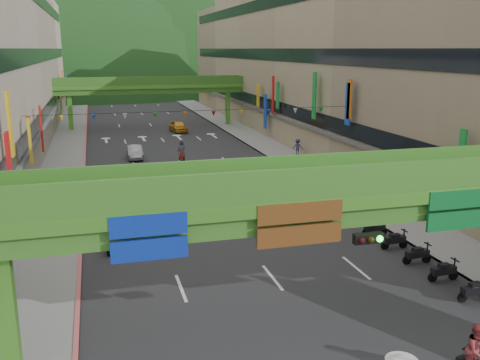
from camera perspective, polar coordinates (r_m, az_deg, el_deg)
road_slab at (r=62.37m, az=-7.79°, el=3.67°), size 18.00×140.00×0.02m
sidewalk_left at (r=61.94m, az=-17.94°, el=3.11°), size 4.00×140.00×0.15m
sidewalk_right at (r=64.68m, az=1.93°, el=4.21°), size 4.00×140.00×0.15m
curb_left at (r=61.87m, az=-16.18°, el=3.24°), size 0.20×140.00×0.18m
curb_right at (r=64.15m, az=0.30°, el=4.15°), size 0.20×140.00×0.18m
building_row_right at (r=66.57m, az=8.69°, el=12.46°), size 12.80×95.00×19.00m
overpass_near at (r=19.38m, az=12.62°, el=-3.54°), size 28.00×12.27×7.10m
overpass_far at (r=76.51m, az=-9.45°, el=9.55°), size 28.00×2.20×7.10m
hill_left at (r=171.40m, az=-17.89°, el=9.54°), size 168.00×140.00×112.00m
hill_right at (r=194.03m, az=-5.60°, el=10.56°), size 208.00×176.00×128.00m
bunting_string at (r=41.95m, az=-4.36°, el=7.06°), size 26.00×0.36×0.47m
scooter_rider_near at (r=32.64m, az=0.98°, el=-3.91°), size 0.73×1.59×2.01m
scooter_rider_mid at (r=20.01m, az=23.92°, el=-16.59°), size 1.01×1.59×2.19m
scooter_rider_left at (r=30.07m, az=-13.74°, el=-5.59°), size 1.13×1.58×2.15m
scooter_rider_far at (r=53.19m, az=-6.25°, el=3.14°), size 0.98×1.58×2.13m
parked_scooter_row at (r=29.40m, az=18.38°, el=-7.53°), size 1.60×9.35×1.08m
car_silver at (r=55.30m, az=-11.15°, el=2.94°), size 1.52×4.16×1.36m
car_yellow at (r=72.28m, az=-6.59°, el=5.70°), size 2.23×4.62×1.52m
pedestrian_red at (r=37.21m, az=13.80°, el=-2.34°), size 0.86×0.74×1.55m
pedestrian_blue at (r=55.65m, az=6.17°, el=3.36°), size 0.94×0.83×1.69m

